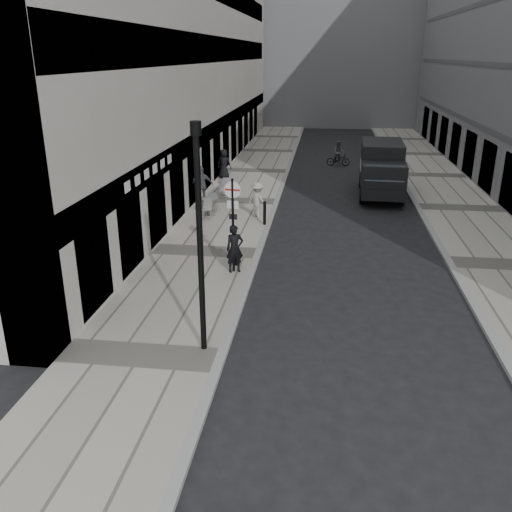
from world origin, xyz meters
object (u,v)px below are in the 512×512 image
(panel_van, at_px, (382,167))
(cyclist, at_px, (338,156))
(walking_man, at_px, (235,249))
(sign_post, at_px, (233,213))
(lamppost, at_px, (200,230))

(panel_van, distance_m, cyclist, 8.23)
(panel_van, bearing_deg, walking_man, -113.63)
(sign_post, xyz_separation_m, lamppost, (0.10, -5.24, 1.07))
(cyclist, bearing_deg, lamppost, -98.99)
(walking_man, xyz_separation_m, panel_van, (5.93, 12.11, 0.59))
(lamppost, distance_m, panel_van, 18.38)
(sign_post, xyz_separation_m, panel_van, (5.98, 12.09, -0.66))
(lamppost, xyz_separation_m, panel_van, (5.87, 17.33, -1.73))
(cyclist, bearing_deg, sign_post, -101.46)
(panel_van, relative_size, cyclist, 3.52)
(cyclist, bearing_deg, panel_van, -75.57)
(walking_man, xyz_separation_m, lamppost, (0.05, -5.22, 2.32))
(sign_post, distance_m, cyclist, 20.43)
(walking_man, bearing_deg, panel_van, 39.38)
(walking_man, height_order, panel_van, panel_van)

